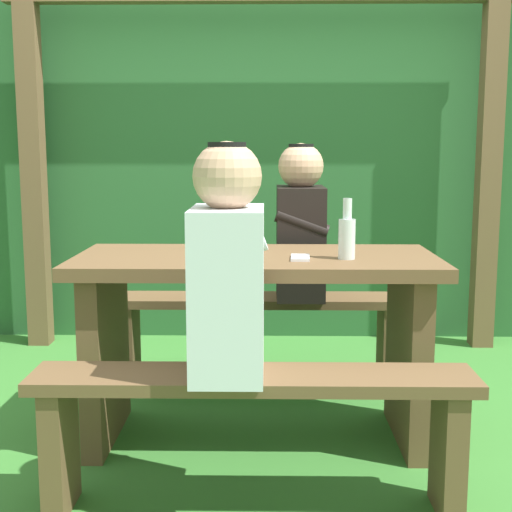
# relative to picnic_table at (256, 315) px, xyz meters

# --- Properties ---
(ground_plane) EXTENTS (12.00, 12.00, 0.00)m
(ground_plane) POSITION_rel_picnic_table_xyz_m (0.00, 0.00, -0.51)
(ground_plane) COLOR #397A30
(hedge_backdrop) EXTENTS (6.40, 0.72, 2.10)m
(hedge_backdrop) POSITION_rel_picnic_table_xyz_m (0.00, 1.92, 0.54)
(hedge_backdrop) COLOR #2A5D2E
(hedge_backdrop) RESTS_ON ground_plane
(pergola_post_left) EXTENTS (0.12, 0.12, 1.95)m
(pergola_post_left) POSITION_rel_picnic_table_xyz_m (-1.31, 1.37, 0.47)
(pergola_post_left) COLOR brown
(pergola_post_left) RESTS_ON ground_plane
(pergola_post_right) EXTENTS (0.12, 0.12, 1.95)m
(pergola_post_right) POSITION_rel_picnic_table_xyz_m (1.31, 1.37, 0.47)
(pergola_post_right) COLOR brown
(pergola_post_right) RESTS_ON ground_plane
(picnic_table) EXTENTS (1.40, 0.64, 0.74)m
(picnic_table) POSITION_rel_picnic_table_xyz_m (0.00, 0.00, 0.00)
(picnic_table) COLOR brown
(picnic_table) RESTS_ON ground_plane
(bench_near) EXTENTS (1.40, 0.24, 0.46)m
(bench_near) POSITION_rel_picnic_table_xyz_m (0.00, -0.58, -0.18)
(bench_near) COLOR brown
(bench_near) RESTS_ON ground_plane
(bench_far) EXTENTS (1.40, 0.24, 0.46)m
(bench_far) POSITION_rel_picnic_table_xyz_m (0.00, 0.58, -0.18)
(bench_far) COLOR brown
(bench_far) RESTS_ON ground_plane
(person_white_shirt) EXTENTS (0.25, 0.35, 0.72)m
(person_white_shirt) POSITION_rel_picnic_table_xyz_m (-0.08, -0.58, 0.28)
(person_white_shirt) COLOR silver
(person_white_shirt) RESTS_ON bench_near
(person_black_coat) EXTENTS (0.25, 0.35, 0.72)m
(person_black_coat) POSITION_rel_picnic_table_xyz_m (0.20, 0.58, 0.28)
(person_black_coat) COLOR black
(person_black_coat) RESTS_ON bench_far
(drinking_glass) EXTENTS (0.08, 0.08, 0.09)m
(drinking_glass) POSITION_rel_picnic_table_xyz_m (-0.03, 0.12, 0.29)
(drinking_glass) COLOR silver
(drinking_glass) RESTS_ON picnic_table
(bottle_left) EXTENTS (0.06, 0.06, 0.23)m
(bottle_left) POSITION_rel_picnic_table_xyz_m (0.34, -0.09, 0.33)
(bottle_left) COLOR silver
(bottle_left) RESTS_ON picnic_table
(cell_phone) EXTENTS (0.08, 0.14, 0.01)m
(cell_phone) POSITION_rel_picnic_table_xyz_m (0.17, -0.09, 0.24)
(cell_phone) COLOR silver
(cell_phone) RESTS_ON picnic_table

